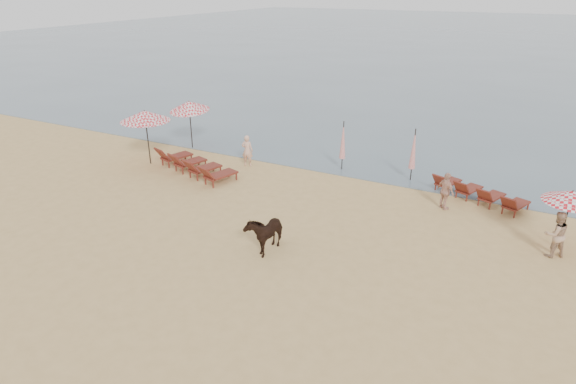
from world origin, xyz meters
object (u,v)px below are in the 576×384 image
at_px(cow, 265,231).
at_px(beachgoer_right_b, 446,191).
at_px(umbrella_open_left_a, 145,116).
at_px(lounger_cluster_left, 193,164).
at_px(beachgoer_left, 247,151).
at_px(umbrella_open_right, 572,197).
at_px(umbrella_closed_right, 414,149).
at_px(umbrella_open_left_b, 189,106).
at_px(umbrella_closed_left, 343,140).
at_px(lounger_cluster_right, 478,192).
at_px(beachgoer_right_a, 556,234).

bearing_deg(cow, beachgoer_right_b, 53.32).
bearing_deg(umbrella_open_left_a, lounger_cluster_left, -16.34).
bearing_deg(beachgoer_left, umbrella_open_right, 160.18).
bearing_deg(beachgoer_right_b, lounger_cluster_left, 47.52).
distance_m(cow, beachgoer_right_b, 7.59).
distance_m(umbrella_closed_right, beachgoer_left, 7.78).
relative_size(umbrella_open_left_b, umbrella_closed_left, 1.11).
relative_size(beachgoer_left, beachgoer_right_b, 1.02).
bearing_deg(umbrella_open_right, umbrella_closed_right, 140.37).
bearing_deg(umbrella_closed_right, cow, -108.68).
distance_m(lounger_cluster_left, umbrella_open_left_b, 4.32).
xyz_separation_m(umbrella_open_left_b, cow, (8.85, -7.55, -1.62)).
xyz_separation_m(lounger_cluster_right, beachgoer_right_a, (2.75, -3.40, 0.40)).
relative_size(umbrella_closed_left, beachgoer_left, 1.55).
bearing_deg(umbrella_open_left_a, lounger_cluster_right, -3.36).
xyz_separation_m(beachgoer_left, beachgoer_right_a, (13.29, -2.66, 0.02)).
height_order(lounger_cluster_left, cow, cow).
distance_m(umbrella_closed_left, beachgoer_left, 4.63).
bearing_deg(umbrella_closed_left, cow, -86.80).
bearing_deg(umbrella_open_right, umbrella_open_left_b, 162.83).
relative_size(umbrella_open_left_b, umbrella_open_right, 1.24).
distance_m(lounger_cluster_right, umbrella_open_right, 4.34).
distance_m(umbrella_closed_right, beachgoer_right_b, 3.10).
distance_m(lounger_cluster_left, beachgoer_left, 2.69).
bearing_deg(umbrella_closed_right, umbrella_open_left_a, -162.96).
xyz_separation_m(lounger_cluster_right, umbrella_open_left_b, (-14.64, 0.23, 1.90)).
bearing_deg(cow, lounger_cluster_left, 146.64).
bearing_deg(umbrella_closed_left, umbrella_open_left_b, -175.93).
distance_m(umbrella_open_left_a, beachgoer_right_a, 17.80).
relative_size(lounger_cluster_right, beachgoer_right_b, 2.57).
xyz_separation_m(lounger_cluster_right, umbrella_open_right, (2.98, -2.77, 1.53)).
relative_size(umbrella_open_right, beachgoer_left, 1.39).
distance_m(lounger_cluster_left, umbrella_open_right, 15.25).
bearing_deg(cow, beachgoer_right_a, 26.34).
xyz_separation_m(lounger_cluster_left, cow, (6.41, -4.49, 0.21)).
bearing_deg(umbrella_open_left_a, beachgoer_right_b, -8.11).
bearing_deg(beachgoer_left, beachgoer_right_a, 157.39).
xyz_separation_m(lounger_cluster_right, cow, (-5.78, -7.32, 0.28)).
height_order(cow, beachgoer_right_b, beachgoer_right_b).
bearing_deg(umbrella_open_left_b, beachgoer_right_a, 5.07).
xyz_separation_m(umbrella_open_left_a, beachgoer_left, (4.42, 1.96, -1.64)).
bearing_deg(beachgoer_right_b, umbrella_closed_right, -10.88).
bearing_deg(lounger_cluster_right, umbrella_open_right, -20.90).
distance_m(umbrella_open_left_b, beachgoer_right_a, 17.82).
height_order(lounger_cluster_right, umbrella_open_right, umbrella_open_right).
height_order(umbrella_open_left_a, umbrella_open_right, umbrella_open_left_a).
height_order(umbrella_closed_left, beachgoer_left, umbrella_closed_left).
xyz_separation_m(lounger_cluster_right, umbrella_open_left_a, (-14.96, -2.70, 2.01)).
bearing_deg(beachgoer_right_b, beachgoer_right_a, -167.94).
bearing_deg(umbrella_open_right, beachgoer_right_b, 153.45).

